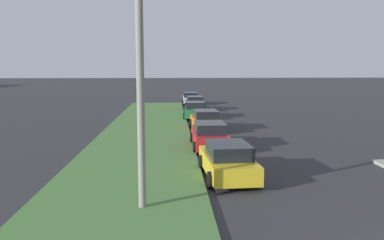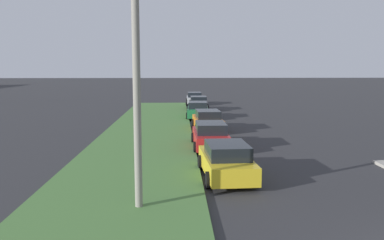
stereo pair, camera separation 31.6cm
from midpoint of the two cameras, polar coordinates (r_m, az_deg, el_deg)
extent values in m
cube|color=#477238|center=(18.16, -8.11, -6.45)|extent=(60.00, 6.00, 0.12)
cube|color=gold|center=(16.02, 5.63, -6.48)|extent=(4.39, 2.03, 0.70)
cube|color=black|center=(15.68, 5.80, -4.44)|extent=(2.28, 1.72, 0.55)
cylinder|color=black|center=(17.24, 1.82, -6.26)|extent=(0.65, 0.25, 0.64)
cylinder|color=black|center=(17.54, 7.69, -6.08)|extent=(0.65, 0.25, 0.64)
cylinder|color=black|center=(14.66, 3.11, -8.83)|extent=(0.65, 0.25, 0.64)
cylinder|color=black|center=(15.01, 10.00, -8.53)|extent=(0.65, 0.25, 0.64)
cube|color=red|center=(21.63, 3.15, -2.68)|extent=(4.31, 1.83, 0.70)
cube|color=black|center=(21.33, 3.22, -1.13)|extent=(2.21, 1.62, 0.55)
cylinder|color=black|center=(22.93, 0.57, -2.70)|extent=(0.64, 0.22, 0.64)
cylinder|color=black|center=(23.10, 5.04, -2.65)|extent=(0.64, 0.22, 0.64)
cylinder|color=black|center=(20.29, 0.99, -4.10)|extent=(0.64, 0.22, 0.64)
cylinder|color=black|center=(20.48, 6.03, -4.03)|extent=(0.64, 0.22, 0.64)
cube|color=orange|center=(27.66, 2.63, -0.36)|extent=(4.38, 2.01, 0.70)
cube|color=black|center=(27.38, 2.70, 0.87)|extent=(2.27, 1.70, 0.55)
cylinder|color=black|center=(28.92, 0.51, -0.49)|extent=(0.65, 0.25, 0.64)
cylinder|color=black|center=(29.15, 4.04, -0.45)|extent=(0.65, 0.25, 0.64)
cylinder|color=black|center=(26.27, 1.07, -1.35)|extent=(0.65, 0.25, 0.64)
cylinder|color=black|center=(26.51, 4.94, -1.29)|extent=(0.65, 0.25, 0.64)
cube|color=#1E6B38|center=(34.28, 1.13, 1.24)|extent=(4.38, 2.01, 0.70)
cube|color=black|center=(34.02, 1.14, 2.25)|extent=(2.28, 1.71, 0.55)
cylinder|color=black|center=(35.66, -0.33, 1.10)|extent=(0.65, 0.25, 0.64)
cylinder|color=black|center=(35.67, 2.56, 1.09)|extent=(0.65, 0.25, 0.64)
cylinder|color=black|center=(32.98, -0.41, 0.54)|extent=(0.65, 0.25, 0.64)
cylinder|color=black|center=(32.99, 2.71, 0.54)|extent=(0.65, 0.25, 0.64)
cube|color=black|center=(40.50, 1.16, 2.26)|extent=(4.30, 1.80, 0.70)
cube|color=black|center=(40.25, 1.18, 3.12)|extent=(2.20, 1.60, 0.55)
cylinder|color=black|center=(41.83, -0.18, 2.10)|extent=(0.64, 0.22, 0.64)
cylinder|color=black|center=(41.93, 2.28, 2.11)|extent=(0.64, 0.22, 0.64)
cylinder|color=black|center=(39.14, -0.04, 1.70)|extent=(0.64, 0.22, 0.64)
cylinder|color=black|center=(39.25, 2.59, 1.71)|extent=(0.64, 0.22, 0.64)
cube|color=#B2B5BA|center=(46.98, 0.56, 3.04)|extent=(4.32, 1.84, 0.70)
cube|color=black|center=(46.74, 0.57, 3.78)|extent=(2.21, 1.62, 0.55)
cylinder|color=black|center=(48.32, -0.57, 2.88)|extent=(0.64, 0.23, 0.64)
cylinder|color=black|center=(48.39, 1.56, 2.88)|extent=(0.64, 0.23, 0.64)
cylinder|color=black|center=(45.64, -0.51, 2.58)|extent=(0.64, 0.23, 0.64)
cylinder|color=black|center=(45.70, 1.75, 2.59)|extent=(0.64, 0.23, 0.64)
cylinder|color=gray|center=(11.94, -7.39, 4.06)|extent=(0.24, 0.24, 7.50)
camera|label=1|loc=(0.16, -89.52, 0.07)|focal=36.15mm
camera|label=2|loc=(0.16, 90.48, -0.07)|focal=36.15mm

